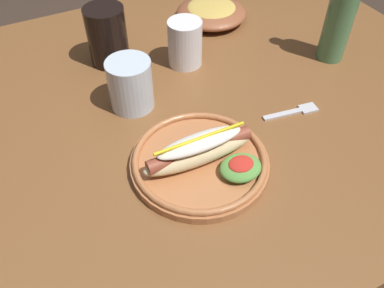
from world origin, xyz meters
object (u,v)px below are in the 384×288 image
side_bowl (211,12)px  soda_cup (107,36)px  extra_cup (185,43)px  hot_dog_plate (202,158)px  glass_bottle (339,21)px  water_cup (130,85)px  fork (295,111)px

side_bowl → soda_cup: bearing=-168.9°
extra_cup → hot_dog_plate: bearing=-111.3°
glass_bottle → hot_dog_plate: bearing=-159.0°
soda_cup → water_cup: size_ratio=1.27×
soda_cup → glass_bottle: glass_bottle is taller
water_cup → side_bowl: bearing=36.4°
extra_cup → water_cup: bearing=-152.6°
water_cup → extra_cup: 0.19m
fork → water_cup: (-0.29, 0.18, 0.05)m
hot_dog_plate → side_bowl: 0.53m
soda_cup → side_bowl: size_ratio=0.71×
fork → side_bowl: (0.03, 0.41, 0.02)m
hot_dog_plate → soda_cup: (-0.03, 0.40, 0.05)m
extra_cup → side_bowl: 0.22m
soda_cup → side_bowl: soda_cup is taller
fork → soda_cup: bearing=136.9°
extra_cup → side_bowl: bearing=44.2°
glass_bottle → water_cup: bearing=174.1°
glass_bottle → extra_cup: bearing=157.0°
extra_cup → side_bowl: size_ratio=0.57×
hot_dog_plate → glass_bottle: (0.44, 0.17, 0.07)m
hot_dog_plate → soda_cup: size_ratio=1.86×
extra_cup → glass_bottle: glass_bottle is taller
side_bowl → extra_cup: bearing=-135.8°
fork → extra_cup: 0.29m
water_cup → side_bowl: (0.32, 0.24, -0.03)m
soda_cup → extra_cup: soda_cup is taller
hot_dog_plate → water_cup: (-0.05, 0.22, 0.03)m
fork → side_bowl: bearing=94.5°
soda_cup → hot_dog_plate: bearing=-85.0°
side_bowl → hot_dog_plate: bearing=-121.0°
hot_dog_plate → side_bowl: hot_dog_plate is taller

